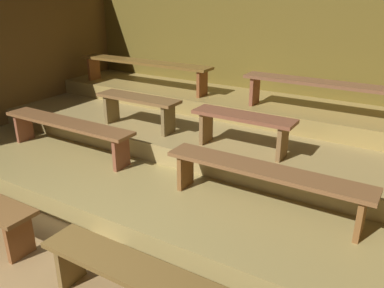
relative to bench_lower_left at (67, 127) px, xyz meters
The scene contains 11 objects.
ground 1.55m from the bench_lower_left, 14.25° to the left, with size 7.09×5.58×0.08m, color #977548.
wall_back 3.17m from the bench_lower_left, 63.73° to the left, with size 7.09×0.06×2.64m, color brown.
platform_lower 1.70m from the bench_lower_left, 32.97° to the left, with size 6.29×3.71×0.24m, color olive.
platform_middle 2.07m from the bench_lower_left, 48.31° to the left, with size 6.29×2.41×0.24m, color #99814B.
platform_upper 2.55m from the bench_lower_left, 57.63° to the left, with size 6.29×1.17×0.24m, color olive.
bench_lower_left is the anchor object (origin of this frame).
bench_lower_right 2.73m from the bench_lower_left, ahead, with size 2.05×0.33×0.44m.
bench_middle_left 0.98m from the bench_lower_left, 52.21° to the left, with size 1.23×0.33×0.44m.
bench_middle_right 2.29m from the bench_lower_left, 19.41° to the left, with size 1.23×0.33×0.44m.
bench_upper_left 1.97m from the bench_lower_left, 96.22° to the left, with size 2.52×0.33×0.44m.
bench_upper_right 3.53m from the bench_lower_left, 32.82° to the left, with size 2.52×0.33×0.44m.
Camera 1 is at (2.57, -1.26, 2.30)m, focal length 37.09 mm.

